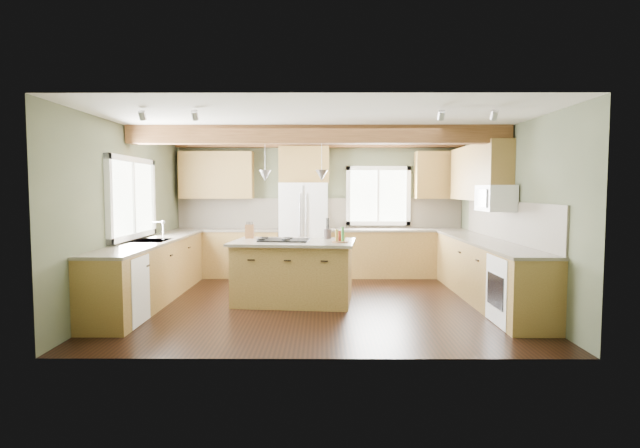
{
  "coord_description": "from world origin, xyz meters",
  "views": [
    {
      "loc": [
        0.05,
        -7.33,
        1.68
      ],
      "look_at": [
        0.02,
        0.3,
        1.15
      ],
      "focal_mm": 28.0,
      "sensor_mm": 36.0,
      "label": 1
    }
  ],
  "objects": [
    {
      "name": "wall_back",
      "position": [
        0.0,
        2.5,
        1.3
      ],
      "size": [
        5.6,
        0.0,
        5.6
      ],
      "primitive_type": "plane",
      "rotation": [
        1.57,
        0.0,
        0.0
      ],
      "color": "#474E37",
      "rests_on": "ground"
    },
    {
      "name": "counter_left",
      "position": [
        -2.5,
        0.05,
        0.9
      ],
      "size": [
        0.64,
        3.74,
        0.04
      ],
      "primitive_type": "cube",
      "color": "#4A4236",
      "rests_on": "base_cab_left"
    },
    {
      "name": "microwave",
      "position": [
        2.58,
        -0.05,
        1.55
      ],
      "size": [
        0.4,
        0.7,
        0.38
      ],
      "primitive_type": "cube",
      "color": "white",
      "rests_on": "wall_right"
    },
    {
      "name": "ceiling",
      "position": [
        0.0,
        0.0,
        2.6
      ],
      "size": [
        5.6,
        5.6,
        0.0
      ],
      "primitive_type": "plane",
      "rotation": [
        3.14,
        0.0,
        0.0
      ],
      "color": "silver",
      "rests_on": "wall_back"
    },
    {
      "name": "faucet",
      "position": [
        -2.32,
        0.05,
        1.05
      ],
      "size": [
        0.02,
        0.02,
        0.28
      ],
      "primitive_type": "cylinder",
      "color": "#B2B2B7",
      "rests_on": "sink"
    },
    {
      "name": "base_cab_back_right",
      "position": [
        1.49,
        2.2,
        0.44
      ],
      "size": [
        2.62,
        0.6,
        0.88
      ],
      "primitive_type": "cube",
      "color": "brown",
      "rests_on": "floor"
    },
    {
      "name": "bottle_tray",
      "position": [
        0.31,
        -0.21,
        1.03
      ],
      "size": [
        0.23,
        0.23,
        0.21
      ],
      "primitive_type": null,
      "rotation": [
        0.0,
        0.0,
        0.02
      ],
      "color": "brown",
      "rests_on": "island_top"
    },
    {
      "name": "backsplash_right",
      "position": [
        2.78,
        0.05,
        1.21
      ],
      "size": [
        0.03,
        3.7,
        0.58
      ],
      "primitive_type": "cube",
      "color": "brown",
      "rests_on": "wall_right"
    },
    {
      "name": "soffit_trim",
      "position": [
        0.0,
        2.4,
        2.54
      ],
      "size": [
        5.55,
        0.2,
        0.1
      ],
      "primitive_type": "cube",
      "color": "#4C2B15",
      "rests_on": "ceiling"
    },
    {
      "name": "counter_right",
      "position": [
        2.5,
        0.05,
        0.9
      ],
      "size": [
        0.64,
        3.74,
        0.04
      ],
      "primitive_type": "cube",
      "color": "#4A4236",
      "rests_on": "base_cab_right"
    },
    {
      "name": "upper_cab_back_left",
      "position": [
        -1.99,
        2.33,
        1.95
      ],
      "size": [
        1.4,
        0.35,
        0.9
      ],
      "primitive_type": "cube",
      "color": "brown",
      "rests_on": "wall_back"
    },
    {
      "name": "upper_cab_back_corner",
      "position": [
        2.3,
        2.33,
        1.95
      ],
      "size": [
        0.9,
        0.35,
        0.9
      ],
      "primitive_type": "cube",
      "color": "brown",
      "rests_on": "wall_back"
    },
    {
      "name": "window_back",
      "position": [
        1.15,
        2.48,
        1.55
      ],
      "size": [
        1.1,
        0.04,
        1.0
      ],
      "primitive_type": "cube",
      "color": "white",
      "rests_on": "wall_back"
    },
    {
      "name": "counter_back_right",
      "position": [
        1.49,
        2.2,
        0.9
      ],
      "size": [
        2.66,
        0.64,
        0.04
      ],
      "primitive_type": "cube",
      "color": "#4A4236",
      "rests_on": "base_cab_back_right"
    },
    {
      "name": "floor",
      "position": [
        0.0,
        0.0,
        0.0
      ],
      "size": [
        5.6,
        5.6,
        0.0
      ],
      "primitive_type": "plane",
      "color": "black",
      "rests_on": "ground"
    },
    {
      "name": "base_cab_back_left",
      "position": [
        -1.79,
        2.2,
        0.44
      ],
      "size": [
        2.02,
        0.6,
        0.88
      ],
      "primitive_type": "cube",
      "color": "brown",
      "rests_on": "floor"
    },
    {
      "name": "oven",
      "position": [
        2.49,
        -1.25,
        0.43
      ],
      "size": [
        0.6,
        0.72,
        0.84
      ],
      "primitive_type": "cube",
      "color": "white",
      "rests_on": "floor"
    },
    {
      "name": "counter_back_left",
      "position": [
        -1.79,
        2.2,
        0.9
      ],
      "size": [
        2.06,
        0.64,
        0.04
      ],
      "primitive_type": "cube",
      "color": "#4A4236",
      "rests_on": "base_cab_back_left"
    },
    {
      "name": "backsplash_back",
      "position": [
        0.0,
        2.48,
        1.21
      ],
      "size": [
        5.58,
        0.03,
        0.58
      ],
      "primitive_type": "cube",
      "color": "brown",
      "rests_on": "wall_back"
    },
    {
      "name": "knife_block",
      "position": [
        -1.07,
        0.34,
        1.03
      ],
      "size": [
        0.13,
        0.1,
        0.21
      ],
      "primitive_type": "cube",
      "rotation": [
        0.0,
        0.0,
        -0.02
      ],
      "color": "#5B311B",
      "rests_on": "island_top"
    },
    {
      "name": "base_cab_right",
      "position": [
        2.5,
        0.05,
        0.44
      ],
      "size": [
        0.6,
        3.7,
        0.88
      ],
      "primitive_type": "cube",
      "color": "brown",
      "rests_on": "floor"
    },
    {
      "name": "ceiling_beam",
      "position": [
        0.0,
        -0.02,
        2.47
      ],
      "size": [
        5.55,
        0.26,
        0.26
      ],
      "primitive_type": "cube",
      "color": "#4C2B15",
      "rests_on": "ceiling"
    },
    {
      "name": "cooktop",
      "position": [
        -0.51,
        -0.01,
        0.93
      ],
      "size": [
        0.77,
        0.56,
        0.02
      ],
      "primitive_type": "cube",
      "rotation": [
        0.0,
        0.0,
        -0.1
      ],
      "color": "black",
      "rests_on": "island_top"
    },
    {
      "name": "wall_left",
      "position": [
        -2.8,
        0.0,
        1.3
      ],
      "size": [
        0.0,
        5.0,
        5.0
      ],
      "primitive_type": "plane",
      "rotation": [
        1.57,
        0.0,
        1.57
      ],
      "color": "#474E37",
      "rests_on": "ground"
    },
    {
      "name": "sink",
      "position": [
        -2.5,
        0.05,
        0.91
      ],
      "size": [
        0.5,
        0.65,
        0.03
      ],
      "primitive_type": "cube",
      "color": "#262628",
      "rests_on": "counter_left"
    },
    {
      "name": "base_cab_left",
      "position": [
        -2.5,
        0.05,
        0.44
      ],
      "size": [
        0.6,
        3.7,
        0.88
      ],
      "primitive_type": "cube",
      "color": "brown",
      "rests_on": "floor"
    },
    {
      "name": "pendant_right",
      "position": [
        0.04,
        -0.06,
        1.88
      ],
      "size": [
        0.18,
        0.18,
        0.16
      ],
      "primitive_type": "cone",
      "rotation": [
        3.14,
        0.0,
        0.0
      ],
      "color": "#B2B2B7",
      "rests_on": "ceiling"
    },
    {
      "name": "utensil_crock",
      "position": [
        0.13,
        0.31,
        0.99
      ],
      "size": [
        0.13,
        0.13,
        0.15
      ],
      "primitive_type": "cylinder",
      "rotation": [
        0.0,
        0.0,
        -0.23
      ],
      "color": "#362E2B",
      "rests_on": "island_top"
    },
    {
      "name": "island",
      "position": [
        -0.37,
        -0.02,
        0.44
      ],
      "size": [
        1.77,
        1.19,
        0.88
      ],
      "primitive_type": "cube",
      "rotation": [
        0.0,
        0.0,
        -0.1
      ],
      "color": "brown",
      "rests_on": "floor"
    },
    {
      "name": "island_top",
      "position": [
        -0.37,
        -0.02,
        0.9
      ],
      "size": [
        1.89,
        1.31,
        0.04
      ],
      "primitive_type": "cube",
      "rotation": [
        0.0,
        0.0,
        -0.1
      ],
      "color": "#4A4236",
      "rests_on": "island"
    },
    {
      "name": "upper_cab_right",
      "position": [
        2.62,
        0.9,
        1.95
      ],
      "size": [
        0.35,
        2.2,
        0.9
      ],
      "primitive_type": "cube",
      "color": "brown",
      "rests_on": "wall_right"
    },
    {
      "name": "window_left",
      "position": [
        -2.78,
        0.05,
        1.55
      ],
      "size": [
        0.04,
        1.6,
        1.05
      ],
      "primitive_type": "cube",
      "color": "white",
      "rests_on": "wall_left"
    },
    {
      "name": "wall_right",
      "position": [
        2.8,
        0.0,
        1.3
      ],
      "size": [
        0.0,
        5.0,
        5.0
      ],
      "primitive_type": "plane",
      "rotation": [
        1.57,
        0.0,
        -1.57
      ],
      "color": "#474E37",
      "rests_on": "ground"
    },
    {
      "name": "refrigerator",
      "position": [
        -0.3,
        2.12,
        0.9
      ],
      "size": [
        0.9,
        0.74,
        1.8
      ],
      "primitive_type": "cube",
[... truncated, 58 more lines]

